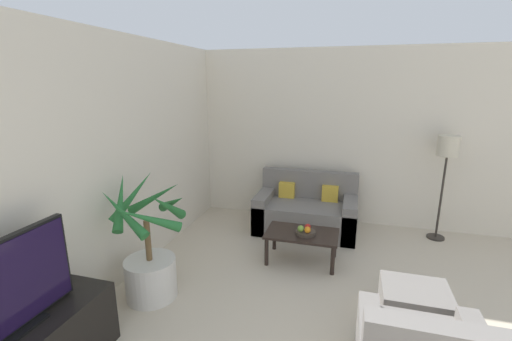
% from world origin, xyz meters
% --- Properties ---
extents(wall_back, '(8.04, 0.06, 2.70)m').
position_xyz_m(wall_back, '(0.00, 5.89, 1.35)').
color(wall_back, beige).
rests_on(wall_back, ground_plane).
extents(wall_left, '(0.06, 7.46, 2.70)m').
position_xyz_m(wall_left, '(-3.25, 2.93, 1.35)').
color(wall_left, beige).
rests_on(wall_left, ground_plane).
extents(television, '(0.18, 0.88, 0.68)m').
position_xyz_m(television, '(-2.94, 1.96, 0.88)').
color(television, black).
rests_on(television, tv_console).
extents(potted_palm, '(0.82, 0.90, 1.32)m').
position_xyz_m(potted_palm, '(-2.75, 3.22, 0.44)').
color(potted_palm, beige).
rests_on(potted_palm, ground_plane).
extents(sofa_loveseat, '(1.48, 0.82, 0.86)m').
position_xyz_m(sofa_loveseat, '(-1.43, 5.34, 0.29)').
color(sofa_loveseat, slate).
rests_on(sofa_loveseat, ground_plane).
extents(floor_lamp, '(0.28, 0.28, 1.50)m').
position_xyz_m(floor_lamp, '(0.43, 5.56, 1.24)').
color(floor_lamp, '#2D2823').
rests_on(floor_lamp, ground_plane).
extents(coffee_table, '(0.88, 0.52, 0.39)m').
position_xyz_m(coffee_table, '(-1.35, 4.38, 0.33)').
color(coffee_table, black).
rests_on(coffee_table, ground_plane).
extents(fruit_bowl, '(0.24, 0.24, 0.05)m').
position_xyz_m(fruit_bowl, '(-1.31, 4.34, 0.41)').
color(fruit_bowl, '#42382D').
rests_on(fruit_bowl, coffee_table).
extents(apple_red, '(0.07, 0.07, 0.07)m').
position_xyz_m(apple_red, '(-1.29, 4.39, 0.47)').
color(apple_red, red).
rests_on(apple_red, fruit_bowl).
extents(apple_green, '(0.08, 0.08, 0.08)m').
position_xyz_m(apple_green, '(-1.36, 4.30, 0.47)').
color(apple_green, olive).
rests_on(apple_green, fruit_bowl).
extents(orange_fruit, '(0.08, 0.08, 0.08)m').
position_xyz_m(orange_fruit, '(-1.28, 4.29, 0.47)').
color(orange_fruit, orange).
rests_on(orange_fruit, fruit_bowl).
extents(ottoman, '(0.60, 0.51, 0.35)m').
position_xyz_m(ottoman, '(-0.17, 3.54, 0.17)').
color(ottoman, slate).
rests_on(ottoman, ground_plane).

